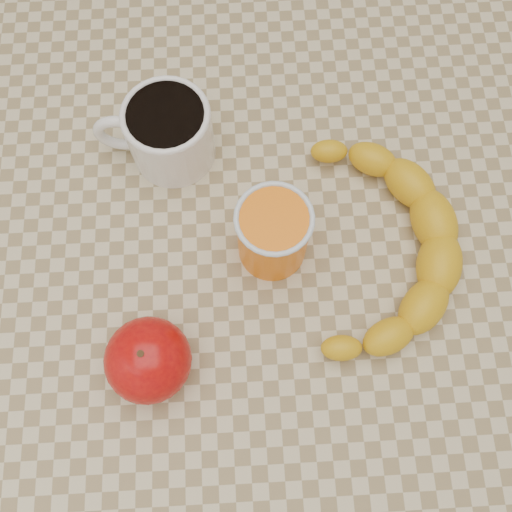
{
  "coord_description": "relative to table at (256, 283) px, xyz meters",
  "views": [
    {
      "loc": [
        -0.01,
        -0.2,
        1.35
      ],
      "look_at": [
        0.0,
        0.0,
        0.77
      ],
      "focal_mm": 40.0,
      "sensor_mm": 36.0,
      "label": 1
    }
  ],
  "objects": [
    {
      "name": "ground",
      "position": [
        0.0,
        0.0,
        -0.66
      ],
      "size": [
        3.0,
        3.0,
        0.0
      ],
      "primitive_type": "plane",
      "color": "tan",
      "rests_on": "ground"
    },
    {
      "name": "table",
      "position": [
        0.0,
        0.0,
        0.0
      ],
      "size": [
        0.8,
        0.8,
        0.75
      ],
      "color": "#C6B68C",
      "rests_on": "ground"
    },
    {
      "name": "coffee_mug",
      "position": [
        -0.09,
        0.14,
        0.13
      ],
      "size": [
        0.14,
        0.1,
        0.08
      ],
      "color": "white",
      "rests_on": "table"
    },
    {
      "name": "orange_juice_glass",
      "position": [
        0.02,
        0.01,
        0.13
      ],
      "size": [
        0.08,
        0.08,
        0.09
      ],
      "color": "orange",
      "rests_on": "table"
    },
    {
      "name": "apple",
      "position": [
        -0.11,
        -0.11,
        0.13
      ],
      "size": [
        0.09,
        0.09,
        0.08
      ],
      "color": "#940408",
      "rests_on": "table"
    },
    {
      "name": "banana",
      "position": [
        0.13,
        0.0,
        0.11
      ],
      "size": [
        0.34,
        0.39,
        0.05
      ],
      "primitive_type": null,
      "rotation": [
        0.0,
        0.0,
        -0.21
      ],
      "color": "gold",
      "rests_on": "table"
    }
  ]
}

